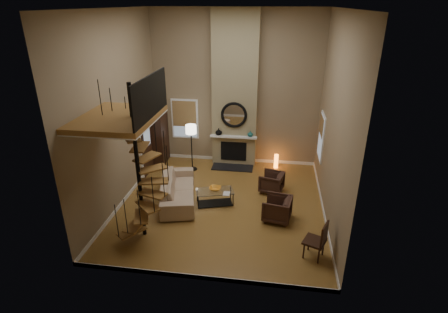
# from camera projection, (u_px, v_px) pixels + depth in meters

# --- Properties ---
(ground) EXTENTS (6.00, 6.50, 0.01)m
(ground) POSITION_uv_depth(u_px,v_px,m) (222.00, 204.00, 10.82)
(ground) COLOR #AC7D37
(ground) RESTS_ON ground
(back_wall) EXTENTS (6.00, 0.02, 5.50)m
(back_wall) POSITION_uv_depth(u_px,v_px,m) (236.00, 90.00, 12.66)
(back_wall) COLOR #8E7A5B
(back_wall) RESTS_ON ground
(front_wall) EXTENTS (6.00, 0.02, 5.50)m
(front_wall) POSITION_uv_depth(u_px,v_px,m) (196.00, 167.00, 6.77)
(front_wall) COLOR #8E7A5B
(front_wall) RESTS_ON ground
(left_wall) EXTENTS (0.02, 6.50, 5.50)m
(left_wall) POSITION_uv_depth(u_px,v_px,m) (118.00, 113.00, 10.11)
(left_wall) COLOR #8E7A5B
(left_wall) RESTS_ON ground
(right_wall) EXTENTS (0.02, 6.50, 5.50)m
(right_wall) POSITION_uv_depth(u_px,v_px,m) (335.00, 122.00, 9.32)
(right_wall) COLOR #8E7A5B
(right_wall) RESTS_ON ground
(ceiling) EXTENTS (6.00, 6.50, 0.01)m
(ceiling) POSITION_uv_depth(u_px,v_px,m) (222.00, 8.00, 8.62)
(ceiling) COLOR silver
(ceiling) RESTS_ON back_wall
(baseboard_back) EXTENTS (6.00, 0.02, 0.12)m
(baseboard_back) POSITION_uv_depth(u_px,v_px,m) (235.00, 159.00, 13.73)
(baseboard_back) COLOR white
(baseboard_back) RESTS_ON ground
(baseboard_front) EXTENTS (6.00, 0.02, 0.12)m
(baseboard_front) POSITION_uv_depth(u_px,v_px,m) (200.00, 277.00, 7.86)
(baseboard_front) COLOR white
(baseboard_front) RESTS_ON ground
(baseboard_left) EXTENTS (0.02, 6.50, 0.12)m
(baseboard_left) POSITION_uv_depth(u_px,v_px,m) (128.00, 195.00, 11.19)
(baseboard_left) COLOR white
(baseboard_left) RESTS_ON ground
(baseboard_right) EXTENTS (0.02, 6.50, 0.12)m
(baseboard_right) POSITION_uv_depth(u_px,v_px,m) (323.00, 210.00, 10.40)
(baseboard_right) COLOR white
(baseboard_right) RESTS_ON ground
(chimney_breast) EXTENTS (1.60, 0.38, 5.50)m
(chimney_breast) POSITION_uv_depth(u_px,v_px,m) (235.00, 91.00, 12.49)
(chimney_breast) COLOR #948660
(chimney_breast) RESTS_ON ground
(hearth) EXTENTS (1.50, 0.60, 0.04)m
(hearth) POSITION_uv_depth(u_px,v_px,m) (232.00, 167.00, 13.14)
(hearth) COLOR black
(hearth) RESTS_ON ground
(firebox) EXTENTS (0.95, 0.02, 0.72)m
(firebox) POSITION_uv_depth(u_px,v_px,m) (234.00, 151.00, 13.19)
(firebox) COLOR black
(firebox) RESTS_ON chimney_breast
(mantel) EXTENTS (1.70, 0.18, 0.06)m
(mantel) POSITION_uv_depth(u_px,v_px,m) (233.00, 137.00, 12.88)
(mantel) COLOR white
(mantel) RESTS_ON chimney_breast
(mirror_frame) EXTENTS (0.94, 0.10, 0.94)m
(mirror_frame) POSITION_uv_depth(u_px,v_px,m) (234.00, 115.00, 12.61)
(mirror_frame) COLOR black
(mirror_frame) RESTS_ON chimney_breast
(mirror_disc) EXTENTS (0.80, 0.01, 0.80)m
(mirror_disc) POSITION_uv_depth(u_px,v_px,m) (234.00, 115.00, 12.62)
(mirror_disc) COLOR white
(mirror_disc) RESTS_ON chimney_breast
(vase_left) EXTENTS (0.24, 0.24, 0.25)m
(vase_left) POSITION_uv_depth(u_px,v_px,m) (219.00, 132.00, 12.93)
(vase_left) COLOR black
(vase_left) RESTS_ON mantel
(vase_right) EXTENTS (0.20, 0.20, 0.21)m
(vase_right) POSITION_uv_depth(u_px,v_px,m) (250.00, 134.00, 12.78)
(vase_right) COLOR #195856
(vase_right) RESTS_ON mantel
(window_back) EXTENTS (1.02, 0.06, 1.52)m
(window_back) POSITION_uv_depth(u_px,v_px,m) (185.00, 118.00, 13.34)
(window_back) COLOR white
(window_back) RESTS_ON back_wall
(window_right) EXTENTS (0.06, 1.02, 1.52)m
(window_right) POSITION_uv_depth(u_px,v_px,m) (321.00, 136.00, 11.59)
(window_right) COLOR white
(window_right) RESTS_ON right_wall
(entry_door) EXTENTS (0.10, 1.05, 2.16)m
(entry_door) POSITION_uv_depth(u_px,v_px,m) (146.00, 145.00, 12.42)
(entry_door) COLOR white
(entry_door) RESTS_ON ground
(loft) EXTENTS (1.70, 2.20, 1.09)m
(loft) POSITION_uv_depth(u_px,v_px,m) (122.00, 116.00, 8.16)
(loft) COLOR olive
(loft) RESTS_ON left_wall
(spiral_stair) EXTENTS (1.47, 1.47, 4.06)m
(spiral_stair) POSITION_uv_depth(u_px,v_px,m) (139.00, 173.00, 8.72)
(spiral_stair) COLOR black
(spiral_stair) RESTS_ON ground
(hutch) EXTENTS (0.40, 0.85, 1.90)m
(hutch) POSITION_uv_depth(u_px,v_px,m) (160.00, 138.00, 13.35)
(hutch) COLOR black
(hutch) RESTS_ON ground
(sofa) EXTENTS (1.51, 2.63, 0.72)m
(sofa) POSITION_uv_depth(u_px,v_px,m) (178.00, 189.00, 10.88)
(sofa) COLOR tan
(sofa) RESTS_ON ground
(armchair_near) EXTENTS (0.86, 0.84, 0.64)m
(armchair_near) POSITION_uv_depth(u_px,v_px,m) (274.00, 183.00, 11.33)
(armchair_near) COLOR #3E251C
(armchair_near) RESTS_ON ground
(armchair_far) EXTENTS (0.88, 0.86, 0.69)m
(armchair_far) POSITION_uv_depth(u_px,v_px,m) (280.00, 209.00, 9.88)
(armchair_far) COLOR #3E251C
(armchair_far) RESTS_ON ground
(coffee_table) EXTENTS (1.23, 0.86, 0.43)m
(coffee_table) POSITION_uv_depth(u_px,v_px,m) (215.00, 196.00, 10.71)
(coffee_table) COLOR silver
(coffee_table) RESTS_ON ground
(bowl) EXTENTS (0.36, 0.36, 0.09)m
(bowl) POSITION_uv_depth(u_px,v_px,m) (215.00, 189.00, 10.67)
(bowl) COLOR orange
(bowl) RESTS_ON coffee_table
(book) EXTENTS (0.20, 0.26, 0.03)m
(book) POSITION_uv_depth(u_px,v_px,m) (226.00, 194.00, 10.46)
(book) COLOR gray
(book) RESTS_ON coffee_table
(floor_lamp) EXTENTS (0.38, 0.38, 1.70)m
(floor_lamp) POSITION_uv_depth(u_px,v_px,m) (191.00, 133.00, 12.48)
(floor_lamp) COLOR black
(floor_lamp) RESTS_ON ground
(accent_lamp) EXTENTS (0.15, 0.15, 0.53)m
(accent_lamp) POSITION_uv_depth(u_px,v_px,m) (276.00, 161.00, 13.08)
(accent_lamp) COLOR orange
(accent_lamp) RESTS_ON ground
(side_chair) EXTENTS (0.63, 0.63, 1.00)m
(side_chair) POSITION_uv_depth(u_px,v_px,m) (319.00, 239.00, 8.34)
(side_chair) COLOR black
(side_chair) RESTS_ON ground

